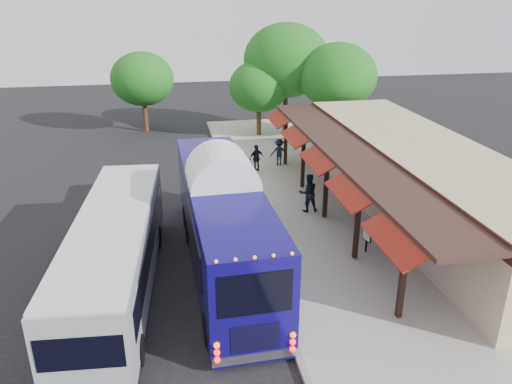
{
  "coord_description": "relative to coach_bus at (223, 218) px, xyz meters",
  "views": [
    {
      "loc": [
        -3.35,
        -16.71,
        10.21
      ],
      "look_at": [
        0.43,
        3.83,
        1.8
      ],
      "focal_mm": 35.0,
      "sensor_mm": 36.0,
      "label": 1
    }
  ],
  "objects": [
    {
      "name": "ped_d",
      "position": [
        4.85,
        11.44,
        -1.11
      ],
      "size": [
        1.13,
        0.72,
        1.66
      ],
      "primitive_type": "imported",
      "rotation": [
        0.0,
        0.0,
        3.04
      ],
      "color": "black",
      "rests_on": "sidewalk"
    },
    {
      "name": "station_shelter",
      "position": [
        9.83,
        3.33,
        -0.24
      ],
      "size": [
        8.15,
        20.0,
        3.6
      ],
      "color": "tan",
      "rests_on": "ground"
    },
    {
      "name": "ped_b",
      "position": [
        4.67,
        4.29,
        -0.98
      ],
      "size": [
        0.95,
        0.75,
        1.92
      ],
      "primitive_type": "imported",
      "rotation": [
        0.0,
        0.0,
        3.16
      ],
      "color": "black",
      "rests_on": "sidewalk"
    },
    {
      "name": "tree_far",
      "position": [
        -3.48,
        21.76,
        1.97
      ],
      "size": [
        4.76,
        4.76,
        6.09
      ],
      "color": "#382314",
      "rests_on": "ground"
    },
    {
      "name": "sign_board",
      "position": [
        5.89,
        -0.21,
        -1.17
      ],
      "size": [
        0.19,
        0.51,
        1.13
      ],
      "rotation": [
        0.0,
        0.0,
        0.28
      ],
      "color": "black",
      "rests_on": "sidewalk"
    },
    {
      "name": "tree_right",
      "position": [
        10.19,
        16.53,
        2.59
      ],
      "size": [
        5.48,
        5.48,
        7.02
      ],
      "color": "#382314",
      "rests_on": "ground"
    },
    {
      "name": "curb",
      "position": [
        1.5,
        3.33,
        -2.01
      ],
      "size": [
        0.2,
        40.0,
        0.16
      ],
      "primitive_type": "cube",
      "color": "gray",
      "rests_on": "ground"
    },
    {
      "name": "ground",
      "position": [
        1.45,
        -0.67,
        -2.09
      ],
      "size": [
        90.0,
        90.0,
        0.0
      ],
      "primitive_type": "plane",
      "color": "black",
      "rests_on": "ground"
    },
    {
      "name": "tree_mid",
      "position": [
        7.16,
        19.46,
        3.38
      ],
      "size": [
        6.4,
        6.4,
        8.2
      ],
      "color": "#382314",
      "rests_on": "ground"
    },
    {
      "name": "tree_left",
      "position": [
        4.95,
        18.71,
        1.66
      ],
      "size": [
        4.4,
        4.4,
        5.63
      ],
      "color": "#382314",
      "rests_on": "ground"
    },
    {
      "name": "sidewalk",
      "position": [
        6.45,
        3.33,
        -2.01
      ],
      "size": [
        10.0,
        40.0,
        0.15
      ],
      "primitive_type": "cube",
      "color": "#9E9B93",
      "rests_on": "ground"
    },
    {
      "name": "ped_a",
      "position": [
        2.05,
        0.15,
        -1.05
      ],
      "size": [
        0.71,
        0.53,
        1.78
      ],
      "primitive_type": "imported",
      "rotation": [
        0.0,
        0.0,
        0.17
      ],
      "color": "black",
      "rests_on": "sidewalk"
    },
    {
      "name": "ped_c",
      "position": [
        3.27,
        10.57,
        -1.12
      ],
      "size": [
        1.04,
        0.71,
        1.64
      ],
      "primitive_type": "imported",
      "rotation": [
        0.0,
        0.0,
        3.5
      ],
      "color": "black",
      "rests_on": "sidewalk"
    },
    {
      "name": "city_bus",
      "position": [
        -3.99,
        -1.16,
        -0.42
      ],
      "size": [
        3.28,
        11.41,
        3.02
      ],
      "rotation": [
        0.0,
        0.0,
        -0.07
      ],
      "color": "gray",
      "rests_on": "ground"
    },
    {
      "name": "coach_bus",
      "position": [
        0.0,
        0.0,
        0.0
      ],
      "size": [
        2.89,
        12.24,
        3.89
      ],
      "rotation": [
        0.0,
        0.0,
        0.03
      ],
      "color": "#110863",
      "rests_on": "ground"
    }
  ]
}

